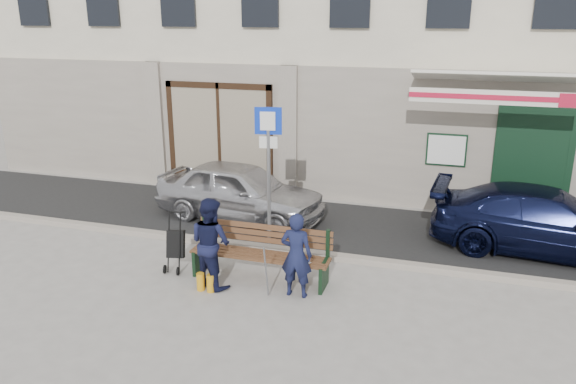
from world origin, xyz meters
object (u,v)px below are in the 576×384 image
at_px(bench, 257,254).
at_px(car_silver, 240,191).
at_px(car_navy, 546,221).
at_px(parking_sign, 269,155).
at_px(woman, 211,242).
at_px(stroller, 176,245).
at_px(man, 296,255).

bearing_deg(bench, car_silver, 117.37).
xyz_separation_m(car_navy, parking_sign, (-5.10, -1.25, 1.22)).
height_order(parking_sign, woman, parking_sign).
bearing_deg(car_navy, car_silver, 94.12).
distance_m(parking_sign, woman, 2.19).
relative_size(car_silver, stroller, 3.60).
relative_size(bench, woman, 1.57).
height_order(parking_sign, bench, parking_sign).
height_order(car_navy, man, man).
bearing_deg(parking_sign, car_silver, 121.20).
height_order(parking_sign, man, parking_sign).
bearing_deg(bench, parking_sign, 101.17).
height_order(bench, man, man).
relative_size(car_silver, car_navy, 0.89).
bearing_deg(car_silver, car_navy, -82.50).
bearing_deg(woman, bench, -123.42).
xyz_separation_m(car_silver, car_navy, (6.20, 0.00, -0.03)).
distance_m(parking_sign, bench, 2.02).
bearing_deg(car_silver, woman, -159.22).
xyz_separation_m(car_navy, woman, (-5.46, -3.13, 0.15)).
distance_m(car_silver, woman, 3.21).
relative_size(parking_sign, woman, 1.78).
bearing_deg(parking_sign, bench, -89.37).
relative_size(parking_sign, stroller, 2.60).
xyz_separation_m(bench, man, (0.80, -0.38, 0.24)).
xyz_separation_m(car_navy, bench, (-4.81, -2.69, -0.15)).
xyz_separation_m(car_silver, bench, (1.39, -2.69, -0.18)).
height_order(woman, stroller, woman).
distance_m(car_navy, bench, 5.52).
relative_size(bench, man, 1.71).
relative_size(parking_sign, man, 1.94).
height_order(car_silver, bench, car_silver).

